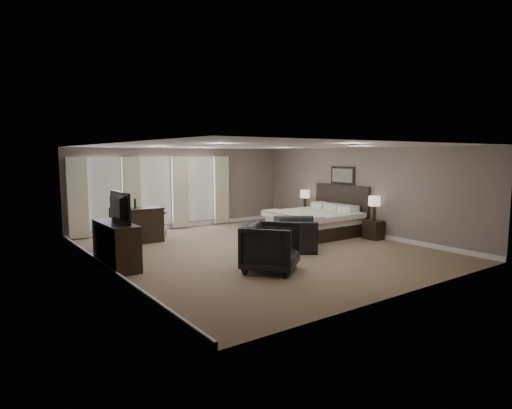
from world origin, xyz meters
TOP-DOWN VIEW (x-y plane):
  - room at (0.00, 0.00)m, footprint 7.60×8.60m
  - window_bay at (-1.00, 4.11)m, footprint 5.25×0.20m
  - bed at (2.58, 0.68)m, footprint 2.29×2.19m
  - nightstand_near at (3.47, -0.77)m, footprint 0.40×0.49m
  - nightstand_far at (3.47, 2.13)m, footprint 0.41×0.50m
  - lamp_near at (3.47, -0.77)m, footprint 0.33×0.33m
  - lamp_far at (3.47, 2.13)m, footprint 0.32×0.32m
  - wall_art at (3.70, 0.68)m, footprint 0.04×0.96m
  - dresser at (-3.45, 0.41)m, footprint 0.53×1.65m
  - tv at (-3.45, 0.41)m, footprint 0.65×1.13m
  - armchair_near at (0.73, -0.52)m, footprint 1.36×1.44m
  - armchair_far at (-0.96, -1.75)m, footprint 1.44×1.43m
  - bar_counter at (-2.06, 2.58)m, footprint 1.10×0.57m
  - bar_stool_left at (-1.58, 3.57)m, footprint 0.35×0.35m
  - bar_stool_right at (-1.31, 3.10)m, footprint 0.40×0.40m
  - desk_chair at (-2.84, 2.33)m, footprint 0.56×0.56m

SIDE VIEW (x-z plane):
  - nightstand_near at x=3.47m, z-range 0.00..0.54m
  - nightstand_far at x=3.47m, z-range 0.00..0.54m
  - bar_stool_left at x=-1.58m, z-range 0.00..0.72m
  - bar_stool_right at x=-1.31m, z-range 0.00..0.74m
  - dresser at x=-3.45m, z-range 0.00..0.96m
  - bar_counter at x=-2.06m, z-range 0.00..0.96m
  - armchair_near at x=0.73m, z-range 0.00..1.06m
  - armchair_far at x=-0.96m, z-range 0.00..1.09m
  - desk_chair at x=-2.84m, z-range 0.00..1.09m
  - bed at x=2.58m, z-range 0.00..1.46m
  - lamp_far at x=3.47m, z-range 0.54..1.20m
  - lamp_near at x=3.47m, z-range 0.54..1.23m
  - tv at x=-3.45m, z-range 0.96..1.11m
  - window_bay at x=-1.00m, z-range 0.05..2.35m
  - room at x=0.00m, z-range -0.02..2.62m
  - wall_art at x=3.70m, z-range 1.47..2.03m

